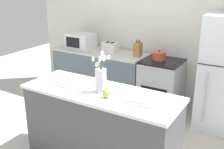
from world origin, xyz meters
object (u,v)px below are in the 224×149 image
object	(u,v)px
pear_figurine	(106,93)
toaster	(110,47)
plate_setting_left	(67,82)
stove_range	(161,87)
plate_setting_right	(141,99)
cooking_pot	(159,56)
knife_block	(138,50)
microwave	(81,41)
flower_vase	(101,78)

from	to	relation	value
pear_figurine	toaster	bearing A→B (deg)	120.38
plate_setting_left	stove_range	bearing A→B (deg)	69.72
plate_setting_right	toaster	world-z (taller)	toaster
toaster	cooking_pot	bearing A→B (deg)	0.01
stove_range	toaster	world-z (taller)	toaster
pear_figurine	knife_block	world-z (taller)	knife_block
plate_setting_left	microwave	xyz separation A→B (m)	(-0.99, 1.58, 0.08)
stove_range	cooking_pot	bearing A→B (deg)	160.30
flower_vase	plate_setting_right	world-z (taller)	flower_vase
stove_range	plate_setting_left	size ratio (longest dim) A/B	2.73
plate_setting_left	cooking_pot	bearing A→B (deg)	72.29
plate_setting_right	cooking_pot	world-z (taller)	cooking_pot
plate_setting_right	cooking_pot	bearing A→B (deg)	105.82
cooking_pot	knife_block	size ratio (longest dim) A/B	0.79
pear_figurine	plate_setting_right	world-z (taller)	pear_figurine
plate_setting_right	cooking_pot	xyz separation A→B (m)	(-0.46, 1.61, 0.01)
flower_vase	pear_figurine	xyz separation A→B (m)	(0.13, -0.10, -0.11)
stove_range	toaster	xyz separation A→B (m)	(-0.97, 0.03, 0.53)
pear_figurine	toaster	size ratio (longest dim) A/B	0.49
knife_block	microwave	bearing A→B (deg)	-177.90
plate_setting_left	microwave	world-z (taller)	microwave
plate_setting_right	cooking_pot	distance (m)	1.67
pear_figurine	knife_block	size ratio (longest dim) A/B	0.51
pear_figurine	knife_block	bearing A→B (deg)	105.82
pear_figurine	toaster	distance (m)	2.01
knife_block	plate_setting_left	bearing A→B (deg)	-94.85
stove_range	pear_figurine	world-z (taller)	pear_figurine
flower_vase	plate_setting_left	distance (m)	0.52
plate_setting_left	cooking_pot	xyz separation A→B (m)	(0.51, 1.61, 0.01)
stove_range	cooking_pot	size ratio (longest dim) A/B	4.16
plate_setting_left	plate_setting_right	world-z (taller)	same
toaster	microwave	size ratio (longest dim) A/B	0.58
pear_figurine	plate_setting_right	bearing A→B (deg)	20.79
flower_vase	microwave	size ratio (longest dim) A/B	0.92
stove_range	knife_block	xyz separation A→B (m)	(-0.45, 0.04, 0.55)
cooking_pot	microwave	bearing A→B (deg)	-179.00
plate_setting_right	toaster	size ratio (longest dim) A/B	1.16
plate_setting_left	knife_block	xyz separation A→B (m)	(0.14, 1.62, 0.06)
stove_range	plate_setting_right	distance (m)	1.70
cooking_pot	pear_figurine	bearing A→B (deg)	-86.04
plate_setting_right	stove_range	bearing A→B (deg)	103.66
stove_range	microwave	distance (m)	1.67
pear_figurine	plate_setting_left	bearing A→B (deg)	168.63
flower_vase	pear_figurine	bearing A→B (deg)	-36.98
flower_vase	plate_setting_left	size ratio (longest dim) A/B	1.36
stove_range	plate_setting_right	size ratio (longest dim) A/B	2.73
flower_vase	cooking_pot	distance (m)	1.64
pear_figurine	toaster	xyz separation A→B (m)	(-1.02, 1.73, -0.01)
plate_setting_left	knife_block	size ratio (longest dim) A/B	1.20
plate_setting_right	microwave	world-z (taller)	microwave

